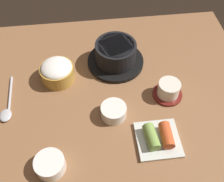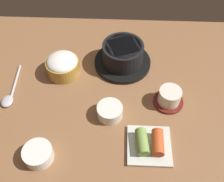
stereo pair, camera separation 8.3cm
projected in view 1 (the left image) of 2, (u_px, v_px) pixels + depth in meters
dining_table at (105, 94)px, 87.12cm from camera, size 100.00×76.00×2.00cm
stone_pot at (116, 55)px, 91.47cm from camera, size 19.65×19.65×8.51cm
rice_bowl at (57, 71)px, 87.15cm from camera, size 11.02×11.02×7.20cm
tea_cup_with_saucer at (168, 90)px, 83.60cm from camera, size 9.41×9.41×5.61cm
banchan_cup_center at (114, 111)px, 79.29cm from camera, size 7.70×7.70×3.96cm
kimchi_plate at (159, 138)px, 74.41cm from camera, size 12.13×12.13×4.28cm
side_bowl_near at (50, 164)px, 69.17cm from camera, size 8.03×8.03×3.78cm
spoon at (7, 109)px, 81.67cm from camera, size 3.60×17.93×1.35cm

